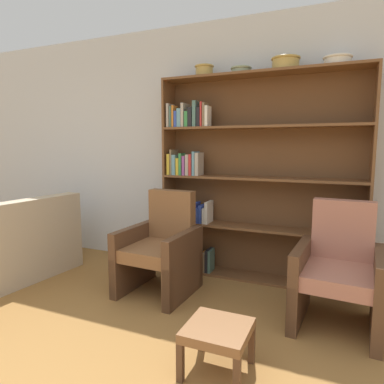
{
  "coord_description": "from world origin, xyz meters",
  "views": [
    {
      "loc": [
        1.04,
        -0.78,
        1.41
      ],
      "look_at": [
        -0.31,
        2.35,
        0.95
      ],
      "focal_mm": 32.0,
      "sensor_mm": 36.0,
      "label": 1
    }
  ],
  "objects_px": {
    "bowl_olive": "(204,70)",
    "bowl_sage": "(241,70)",
    "armchair_leather": "(161,249)",
    "armchair_cushioned": "(339,273)",
    "bowl_cream": "(338,60)",
    "footstool": "(218,334)",
    "bookshelf": "(241,183)",
    "bowl_stoneware": "(286,63)"
  },
  "relations": [
    {
      "from": "bowl_sage",
      "to": "armchair_cushioned",
      "type": "relative_size",
      "value": 0.22
    },
    {
      "from": "bowl_olive",
      "to": "bowl_cream",
      "type": "bearing_deg",
      "value": 0.0
    },
    {
      "from": "bowl_sage",
      "to": "footstool",
      "type": "height_order",
      "value": "bowl_sage"
    },
    {
      "from": "bowl_stoneware",
      "to": "bookshelf",
      "type": "bearing_deg",
      "value": 176.99
    },
    {
      "from": "bookshelf",
      "to": "footstool",
      "type": "distance_m",
      "value": 1.83
    },
    {
      "from": "bowl_olive",
      "to": "armchair_cushioned",
      "type": "bearing_deg",
      "value": -25.14
    },
    {
      "from": "bookshelf",
      "to": "bowl_stoneware",
      "type": "relative_size",
      "value": 7.71
    },
    {
      "from": "armchair_leather",
      "to": "bowl_sage",
      "type": "bearing_deg",
      "value": -128.91
    },
    {
      "from": "bookshelf",
      "to": "armchair_cushioned",
      "type": "bearing_deg",
      "value": -34.43
    },
    {
      "from": "bowl_olive",
      "to": "armchair_cushioned",
      "type": "height_order",
      "value": "bowl_olive"
    },
    {
      "from": "bookshelf",
      "to": "footstool",
      "type": "height_order",
      "value": "bookshelf"
    },
    {
      "from": "bowl_stoneware",
      "to": "armchair_leather",
      "type": "xyz_separation_m",
      "value": [
        -1.02,
        -0.66,
        -1.78
      ]
    },
    {
      "from": "armchair_cushioned",
      "to": "bowl_sage",
      "type": "bearing_deg",
      "value": -29.24
    },
    {
      "from": "bowl_cream",
      "to": "armchair_cushioned",
      "type": "relative_size",
      "value": 0.27
    },
    {
      "from": "bowl_stoneware",
      "to": "armchair_cushioned",
      "type": "xyz_separation_m",
      "value": [
        0.57,
        -0.66,
        -1.78
      ]
    },
    {
      "from": "armchair_leather",
      "to": "footstool",
      "type": "distance_m",
      "value": 1.32
    },
    {
      "from": "armchair_leather",
      "to": "bowl_stoneware",
      "type": "bearing_deg",
      "value": -144.56
    },
    {
      "from": "bowl_stoneware",
      "to": "bowl_olive",
      "type": "bearing_deg",
      "value": 180.0
    },
    {
      "from": "bowl_cream",
      "to": "footstool",
      "type": "bearing_deg",
      "value": -109.69
    },
    {
      "from": "bowl_olive",
      "to": "bowl_sage",
      "type": "bearing_deg",
      "value": 0.0
    },
    {
      "from": "bowl_cream",
      "to": "armchair_leather",
      "type": "bearing_deg",
      "value": -156.05
    },
    {
      "from": "bookshelf",
      "to": "bowl_cream",
      "type": "height_order",
      "value": "bowl_cream"
    },
    {
      "from": "bowl_cream",
      "to": "bowl_stoneware",
      "type": "bearing_deg",
      "value": -180.0
    },
    {
      "from": "bowl_cream",
      "to": "armchair_leather",
      "type": "height_order",
      "value": "bowl_cream"
    },
    {
      "from": "bowl_cream",
      "to": "armchair_leather",
      "type": "relative_size",
      "value": 0.27
    },
    {
      "from": "bowl_stoneware",
      "to": "footstool",
      "type": "height_order",
      "value": "bowl_stoneware"
    },
    {
      "from": "bowl_olive",
      "to": "armchair_cushioned",
      "type": "xyz_separation_m",
      "value": [
        1.41,
        -0.66,
        -1.79
      ]
    },
    {
      "from": "bowl_sage",
      "to": "armchair_cushioned",
      "type": "distance_m",
      "value": 2.13
    },
    {
      "from": "armchair_cushioned",
      "to": "bowl_olive",
      "type": "bearing_deg",
      "value": -21.13
    },
    {
      "from": "footstool",
      "to": "bowl_olive",
      "type": "bearing_deg",
      "value": 114.31
    },
    {
      "from": "bowl_cream",
      "to": "footstool",
      "type": "distance_m",
      "value": 2.57
    },
    {
      "from": "bowl_sage",
      "to": "bookshelf",
      "type": "bearing_deg",
      "value": 63.54
    },
    {
      "from": "armchair_cushioned",
      "to": "bookshelf",
      "type": "bearing_deg",
      "value": -30.43
    },
    {
      "from": "armchair_leather",
      "to": "armchair_cushioned",
      "type": "height_order",
      "value": "same"
    },
    {
      "from": "armchair_leather",
      "to": "armchair_cushioned",
      "type": "bearing_deg",
      "value": -177.35
    },
    {
      "from": "bowl_sage",
      "to": "bowl_stoneware",
      "type": "distance_m",
      "value": 0.44
    },
    {
      "from": "armchair_leather",
      "to": "footstool",
      "type": "height_order",
      "value": "armchair_leather"
    },
    {
      "from": "bookshelf",
      "to": "footstool",
      "type": "xyz_separation_m",
      "value": [
        0.31,
        -1.63,
        -0.77
      ]
    },
    {
      "from": "bowl_stoneware",
      "to": "armchair_leather",
      "type": "height_order",
      "value": "bowl_stoneware"
    },
    {
      "from": "footstool",
      "to": "bowl_cream",
      "type": "bearing_deg",
      "value": 70.31
    },
    {
      "from": "bowl_sage",
      "to": "footstool",
      "type": "bearing_deg",
      "value": -78.54
    },
    {
      "from": "bookshelf",
      "to": "bowl_stoneware",
      "type": "xyz_separation_m",
      "value": [
        0.43,
        -0.02,
        1.18
      ]
    }
  ]
}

